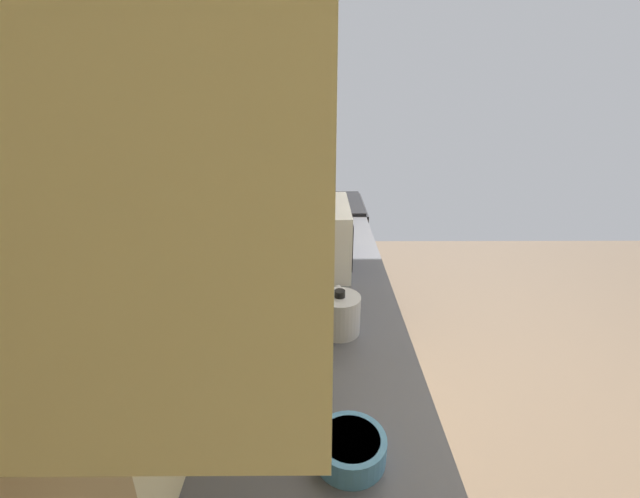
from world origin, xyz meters
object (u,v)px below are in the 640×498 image
object	(u,v)px
oven_range	(321,259)
microwave	(315,235)
bowl	(350,447)
kettle	(339,314)

from	to	relation	value
oven_range	microwave	bearing A→B (deg)	178.21
bowl	kettle	distance (m)	0.53
kettle	bowl	bearing A→B (deg)	-180.00
oven_range	kettle	bearing A→B (deg)	-178.05
microwave	oven_range	bearing A→B (deg)	-1.79
oven_range	kettle	distance (m)	1.72
oven_range	kettle	size ratio (longest dim) A/B	5.48
oven_range	microwave	world-z (taller)	microwave
microwave	bowl	bearing A→B (deg)	-175.38
bowl	kettle	world-z (taller)	kettle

